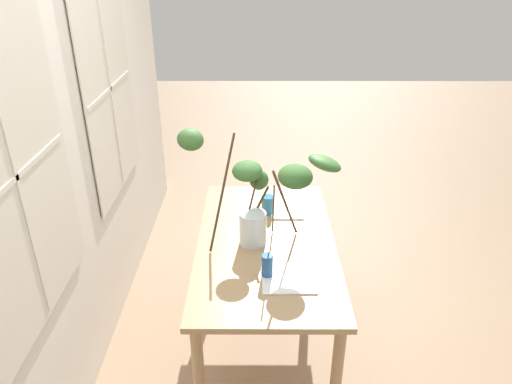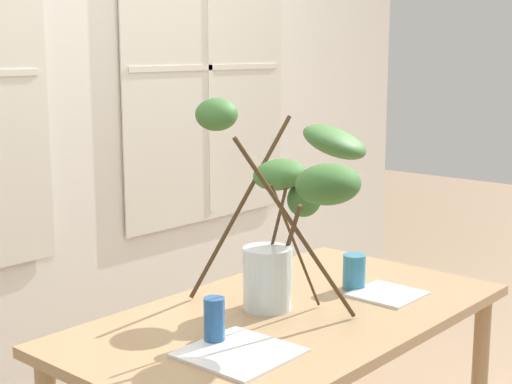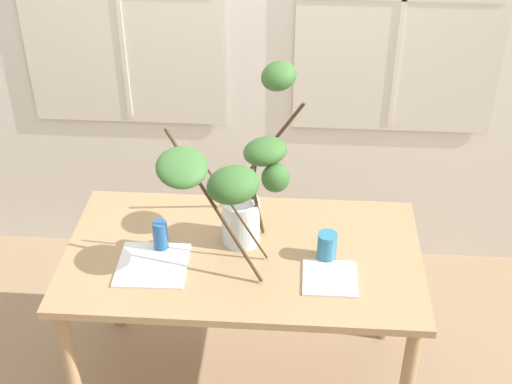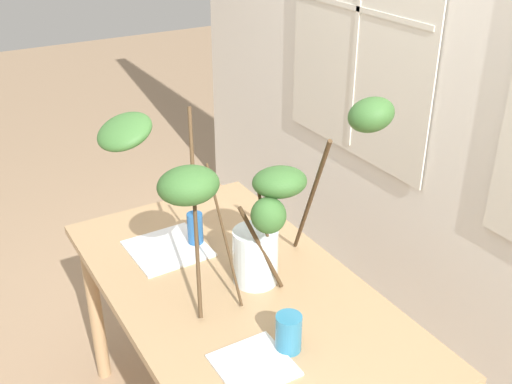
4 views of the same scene
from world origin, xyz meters
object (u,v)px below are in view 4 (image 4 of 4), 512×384
plate_square_left (168,249)px  plate_square_right (254,365)px  drinking_glass_blue_right (289,333)px  dining_table (238,311)px  vase_with_branches (248,199)px  drinking_glass_blue_left (194,229)px

plate_square_left → plate_square_right: size_ratio=1.32×
drinking_glass_blue_right → plate_square_right: size_ratio=0.57×
dining_table → drinking_glass_blue_right: bearing=-2.6°
dining_table → plate_square_left: plate_square_left is taller
drinking_glass_blue_right → plate_square_right: (0.01, -0.13, -0.06)m
dining_table → plate_square_right: plate_square_right is taller
vase_with_branches → plate_square_right: size_ratio=4.44×
plate_square_left → drinking_glass_blue_right: bearing=7.8°
plate_square_left → dining_table: bearing=17.3°
drinking_glass_blue_left → plate_square_right: 0.71m
dining_table → drinking_glass_blue_left: drinking_glass_blue_left is taller
dining_table → drinking_glass_blue_right: drinking_glass_blue_right is taller
plate_square_left → plate_square_right: (0.71, -0.03, 0.00)m
dining_table → plate_square_left: 0.38m
drinking_glass_blue_left → drinking_glass_blue_right: drinking_glass_blue_left is taller
drinking_glass_blue_left → drinking_glass_blue_right: size_ratio=1.09×
plate_square_left → plate_square_right: bearing=-2.7°
dining_table → plate_square_left: (-0.35, -0.11, 0.10)m
drinking_glass_blue_left → plate_square_left: 0.12m
vase_with_branches → drinking_glass_blue_left: 0.45m
dining_table → drinking_glass_blue_left: size_ratio=11.03×
dining_table → vase_with_branches: (0.01, 0.03, 0.44)m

